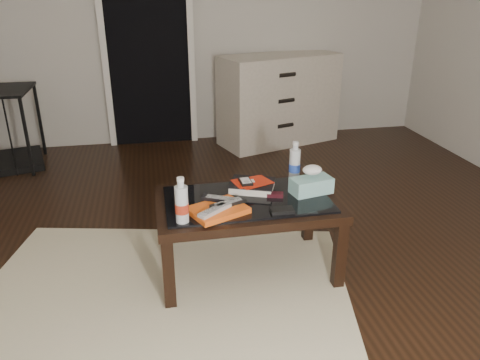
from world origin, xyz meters
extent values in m
plane|color=black|center=(0.00, 0.00, 0.00)|extent=(5.00, 5.00, 0.00)
plane|color=beige|center=(0.00, 2.50, 1.35)|extent=(5.00, 0.00, 5.00)
cube|color=black|center=(-0.40, 2.47, 1.00)|extent=(0.80, 0.05, 2.00)
cube|color=silver|center=(-0.82, 2.44, 1.00)|extent=(0.06, 0.04, 2.04)
cube|color=silver|center=(0.02, 2.44, 1.00)|extent=(0.06, 0.04, 2.04)
cube|color=black|center=(-0.39, -0.32, 0.20)|extent=(0.06, 0.06, 0.40)
cube|color=black|center=(0.53, -0.32, 0.20)|extent=(0.06, 0.06, 0.40)
cube|color=black|center=(-0.39, 0.20, 0.20)|extent=(0.06, 0.06, 0.40)
cube|color=black|center=(0.53, 0.20, 0.20)|extent=(0.06, 0.06, 0.40)
cube|color=black|center=(0.07, -0.06, 0.43)|extent=(1.00, 0.60, 0.05)
cube|color=black|center=(0.07, -0.06, 0.46)|extent=(0.90, 0.50, 0.01)
cube|color=#BEB793|center=(-0.44, -0.26, 0.01)|extent=(2.28, 1.90, 0.01)
cube|color=beige|center=(0.88, 2.23, 0.45)|extent=(1.30, 0.85, 0.90)
cylinder|color=black|center=(0.88, 1.97, 0.25)|extent=(0.18, 0.09, 0.04)
cylinder|color=black|center=(0.88, 1.97, 0.50)|extent=(0.18, 0.09, 0.04)
cylinder|color=black|center=(0.88, 1.97, 0.75)|extent=(0.18, 0.09, 0.04)
cube|color=black|center=(-1.47, 1.72, 0.35)|extent=(0.03, 0.03, 0.70)
cube|color=black|center=(-1.47, 2.28, 0.35)|extent=(0.03, 0.03, 0.70)
cube|color=#EC5A16|center=(-0.12, -0.20, 0.48)|extent=(0.34, 0.30, 0.03)
cube|color=#A6A6AA|center=(-0.14, -0.24, 0.50)|extent=(0.19, 0.16, 0.02)
cube|color=black|center=(-0.06, -0.18, 0.50)|extent=(0.20, 0.12, 0.02)
cube|color=black|center=(-0.09, -0.12, 0.50)|extent=(0.20, 0.14, 0.02)
cube|color=black|center=(0.12, 0.06, 0.48)|extent=(0.31, 0.28, 0.05)
cube|color=red|center=(0.11, 0.06, 0.51)|extent=(0.21, 0.17, 0.01)
cube|color=black|center=(0.08, 0.04, 0.52)|extent=(0.07, 0.11, 0.02)
cube|color=black|center=(0.23, -0.06, 0.47)|extent=(0.10, 0.07, 0.02)
cube|color=black|center=(0.21, -0.25, 0.47)|extent=(0.12, 0.08, 0.02)
cylinder|color=silver|center=(-0.31, -0.26, 0.58)|extent=(0.08, 0.08, 0.24)
cylinder|color=silver|center=(0.40, 0.16, 0.58)|extent=(0.08, 0.08, 0.24)
cube|color=teal|center=(0.44, -0.05, 0.51)|extent=(0.25, 0.16, 0.09)
camera|label=1|loc=(-0.42, -2.35, 1.57)|focal=35.00mm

